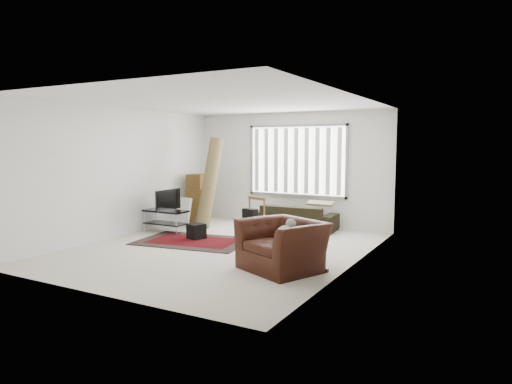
# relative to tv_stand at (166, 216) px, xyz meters

# --- Properties ---
(room) EXTENTS (6.00, 6.02, 2.71)m
(room) POSITION_rel_tv_stand_xyz_m (1.98, -0.20, 1.40)
(room) COLOR beige
(room) RESTS_ON ground
(persian_rug) EXTENTS (2.36, 1.75, 0.02)m
(persian_rug) POSITION_rel_tv_stand_xyz_m (1.13, -0.51, -0.35)
(persian_rug) COLOR black
(persian_rug) RESTS_ON ground
(tv_stand) EXTENTS (0.99, 0.45, 0.50)m
(tv_stand) POSITION_rel_tv_stand_xyz_m (0.00, 0.00, 0.00)
(tv_stand) COLOR black
(tv_stand) RESTS_ON ground
(tv) EXTENTS (0.10, 0.80, 0.46)m
(tv) POSITION_rel_tv_stand_xyz_m (-0.00, 0.00, 0.37)
(tv) COLOR black
(tv) RESTS_ON tv_stand
(subwoofer) EXTENTS (0.38, 0.38, 0.30)m
(subwoofer) POSITION_rel_tv_stand_xyz_m (1.04, -0.29, -0.19)
(subwoofer) COLOR black
(subwoofer) RESTS_ON persian_rug
(moving_boxes) EXTENTS (0.54, 0.51, 1.20)m
(moving_boxes) POSITION_rel_tv_stand_xyz_m (-0.15, 1.37, 0.20)
(moving_boxes) COLOR brown
(moving_boxes) RESTS_ON ground
(white_flatpack) EXTENTS (0.56, 0.29, 0.68)m
(white_flatpack) POSITION_rel_tv_stand_xyz_m (-0.20, 0.80, -0.02)
(white_flatpack) COLOR silver
(white_flatpack) RESTS_ON ground
(rolled_rug) EXTENTS (0.42, 0.88, 2.10)m
(rolled_rug) POSITION_rel_tv_stand_xyz_m (0.46, 1.04, 0.69)
(rolled_rug) COLOR brown
(rolled_rug) RESTS_ON ground
(sofa) EXTENTS (1.95, 0.95, 0.73)m
(sofa) POSITION_rel_tv_stand_xyz_m (2.35, 1.74, 0.01)
(sofa) COLOR black
(sofa) RESTS_ON ground
(side_chair) EXTENTS (0.56, 0.56, 0.87)m
(side_chair) POSITION_rel_tv_stand_xyz_m (2.07, 0.16, 0.12)
(side_chair) COLOR #887559
(side_chair) RESTS_ON ground
(armchair) EXTENTS (1.51, 1.43, 0.88)m
(armchair) POSITION_rel_tv_stand_xyz_m (3.58, -1.49, 0.09)
(armchair) COLOR black
(armchair) RESTS_ON ground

